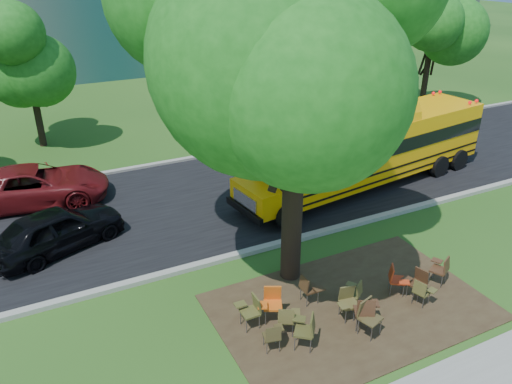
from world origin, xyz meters
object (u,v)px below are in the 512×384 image
chair_1 (287,318)px  chair_7 (422,291)px  school_bus (375,146)px  chair_3 (348,300)px  chair_2 (307,328)px  chair_12 (396,278)px  chair_9 (272,301)px  bg_car_red (35,186)px  chair_6 (418,281)px  chair_0 (273,335)px  chair_5 (368,315)px  chair_10 (309,287)px  black_car (57,229)px  chair_8 (251,308)px  chair_11 (355,291)px  chair_13 (441,267)px  main_tree (298,61)px  chair_4 (366,310)px

chair_1 → chair_7: size_ratio=1.08×
school_bus → chair_3: bearing=-140.0°
chair_2 → chair_12: 3.27m
school_bus → chair_2: (-7.23, -6.79, -0.99)m
chair_9 → bg_car_red: bg_car_red is taller
chair_7 → bg_car_red: bg_car_red is taller
chair_1 → chair_6: size_ratio=0.98×
chair_2 → chair_7: chair_2 is taller
chair_0 → chair_12: 3.97m
chair_5 → chair_7: chair_5 is taller
chair_10 → black_car: bearing=-135.3°
chair_5 → chair_3: bearing=-101.8°
chair_8 → chair_11: chair_8 is taller
chair_9 → chair_10: bearing=-147.8°
chair_10 → chair_13: (3.74, -0.88, 0.02)m
chair_10 → chair_11: bearing=59.0°
chair_8 → chair_11: 2.78m
school_bus → chair_12: bearing=-131.2°
chair_2 → chair_3: (1.47, 0.44, -0.02)m
chair_11 → chair_12: size_ratio=0.92×
chair_5 → black_car: 9.61m
bg_car_red → chair_6: bearing=-131.0°
main_tree → chair_2: 6.20m
chair_1 → chair_8: (-0.64, 0.66, 0.04)m
chair_12 → black_car: (-7.81, 6.44, 0.17)m
chair_6 → chair_5: bearing=91.0°
chair_4 → chair_5: (-0.07, -0.18, 0.01)m
main_tree → black_car: bearing=142.0°
chair_3 → chair_7: size_ratio=1.16×
main_tree → chair_0: main_tree is taller
school_bus → chair_0: (-7.98, -6.56, -1.09)m
chair_2 → chair_3: size_ratio=1.04×
chair_6 → chair_13: bearing=-96.3°
chair_5 → bg_car_red: size_ratio=0.19×
chair_2 → chair_4: 1.61m
chair_3 → chair_7: bearing=176.0°
chair_12 → chair_4: bearing=-29.6°
chair_0 → chair_1: chair_1 is taller
chair_9 → chair_12: bearing=-163.4°
chair_2 → chair_5: chair_5 is taller
chair_3 → chair_10: size_ratio=1.05×
main_tree → school_bus: bearing=34.0°
chair_0 → chair_7: (4.23, -0.26, 0.00)m
chair_7 → chair_6: bearing=138.4°
chair_7 → chair_10: size_ratio=0.90×
chair_4 → chair_11: 0.87m
school_bus → chair_1: school_bus is taller
chair_10 → chair_11: size_ratio=1.09×
main_tree → chair_10: main_tree is taller
chair_2 → school_bus: bearing=-8.3°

